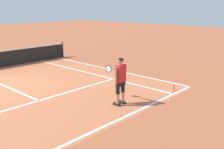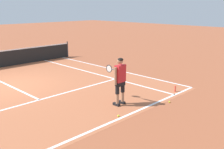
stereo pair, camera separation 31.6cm
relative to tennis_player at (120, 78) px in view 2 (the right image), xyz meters
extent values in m
plane|color=#9E5133|center=(-1.78, 5.10, -0.99)|extent=(80.00, 80.00, 0.00)
cube|color=#B2603D|center=(-1.78, 4.01, -0.99)|extent=(10.98, 10.11, 0.00)
cube|color=white|center=(-1.78, -0.84, -0.99)|extent=(10.98, 0.10, 0.01)
cube|color=white|center=(-1.78, 2.47, -0.99)|extent=(8.23, 0.10, 0.01)
cube|color=white|center=(-1.78, 5.67, -0.99)|extent=(0.10, 6.40, 0.01)
cube|color=white|center=(2.33, 4.01, -0.99)|extent=(0.10, 9.71, 0.01)
cube|color=white|center=(3.71, 4.01, -0.99)|extent=(0.10, 9.71, 0.01)
cylinder|color=#333338|center=(4.16, 8.87, -0.45)|extent=(0.08, 0.08, 1.07)
cube|color=black|center=(-0.15, 0.01, -0.94)|extent=(0.11, 0.28, 0.09)
cube|color=black|center=(0.13, 0.01, -0.94)|extent=(0.11, 0.28, 0.09)
cylinder|color=#A37556|center=(-0.15, -0.03, -0.72)|extent=(0.11, 0.11, 0.36)
cylinder|color=black|center=(-0.15, -0.03, -0.33)|extent=(0.14, 0.14, 0.41)
cylinder|color=#A37556|center=(0.13, -0.03, -0.72)|extent=(0.11, 0.11, 0.36)
cylinder|color=black|center=(0.13, -0.03, -0.33)|extent=(0.14, 0.14, 0.41)
cube|color=black|center=(-0.01, -0.03, -0.17)|extent=(0.34, 0.21, 0.20)
cube|color=red|center=(-0.01, -0.03, 0.17)|extent=(0.38, 0.23, 0.60)
cylinder|color=#A37556|center=(-0.25, -0.03, 0.12)|extent=(0.09, 0.09, 0.62)
cylinder|color=red|center=(0.26, 0.07, 0.32)|extent=(0.09, 0.26, 0.29)
cylinder|color=#A37556|center=(0.29, 0.28, 0.18)|extent=(0.08, 0.29, 0.14)
sphere|color=#A37556|center=(-0.01, -0.02, 0.62)|extent=(0.21, 0.21, 0.21)
ellipsoid|color=black|center=(-0.01, -0.04, 0.67)|extent=(0.20, 0.20, 0.12)
cylinder|color=#232326|center=(0.30, 0.50, 0.15)|extent=(0.04, 0.20, 0.03)
cylinder|color=black|center=(0.30, 0.65, 0.15)|extent=(0.03, 0.10, 0.02)
torus|color=black|center=(0.30, 0.83, 0.15)|extent=(0.03, 0.30, 0.30)
cylinder|color=silver|center=(0.30, 0.83, 0.15)|extent=(0.01, 0.25, 0.25)
sphere|color=#CCE02D|center=(1.42, -1.18, -0.96)|extent=(0.07, 0.07, 0.07)
sphere|color=#CCE02D|center=(-0.81, -0.71, -0.96)|extent=(0.07, 0.07, 0.07)
cylinder|color=#E04C38|center=(2.68, -0.63, -0.86)|extent=(0.07, 0.07, 0.26)
camera|label=1|loc=(-6.67, -5.79, 2.44)|focal=41.92mm
camera|label=2|loc=(-6.45, -6.02, 2.44)|focal=41.92mm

